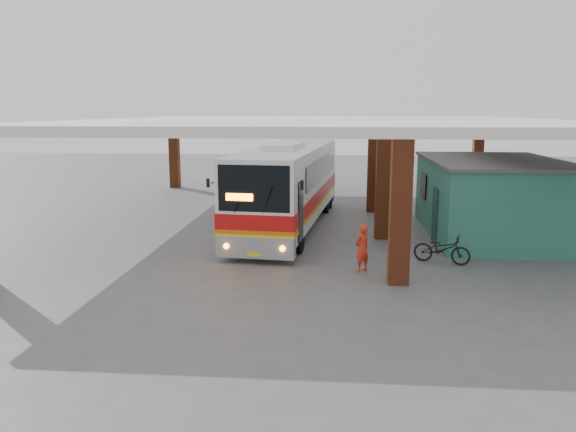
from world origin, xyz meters
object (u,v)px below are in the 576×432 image
at_px(coach_bus, 289,185).
at_px(motorcycle, 442,249).
at_px(pedestrian, 362,248).
at_px(red_chair, 405,209).

relative_size(coach_bus, motorcycle, 6.92).
height_order(coach_bus, motorcycle, coach_bus).
relative_size(pedestrian, red_chair, 1.84).
bearing_deg(pedestrian, motorcycle, 162.19).
bearing_deg(coach_bus, motorcycle, -38.77).
height_order(motorcycle, pedestrian, pedestrian).
bearing_deg(coach_bus, pedestrian, -60.95).
distance_m(motorcycle, pedestrian, 2.98).
bearing_deg(red_chair, pedestrian, -128.26).
xyz_separation_m(motorcycle, red_chair, (-0.24, 8.22, -0.11)).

